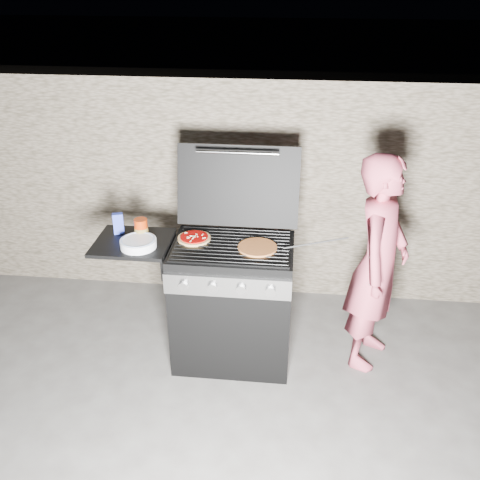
# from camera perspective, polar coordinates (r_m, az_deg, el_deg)

# --- Properties ---
(ground) EXTENTS (50.00, 50.00, 0.00)m
(ground) POSITION_cam_1_polar(r_m,az_deg,el_deg) (4.00, -0.73, -12.07)
(ground) COLOR #403D39
(stone_wall) EXTENTS (8.00, 0.35, 1.80)m
(stone_wall) POSITION_cam_1_polar(r_m,az_deg,el_deg) (4.44, 0.82, 5.77)
(stone_wall) COLOR #756858
(stone_wall) RESTS_ON ground
(gas_grill) EXTENTS (1.34, 0.79, 0.91)m
(gas_grill) POSITION_cam_1_polar(r_m,az_deg,el_deg) (3.76, -4.58, -6.44)
(gas_grill) COLOR black
(gas_grill) RESTS_ON ground
(pizza_topped) EXTENTS (0.23, 0.23, 0.02)m
(pizza_topped) POSITION_cam_1_polar(r_m,az_deg,el_deg) (3.57, -4.91, 0.25)
(pizza_topped) COLOR gold
(pizza_topped) RESTS_ON gas_grill
(pizza_plain) EXTENTS (0.31, 0.31, 0.01)m
(pizza_plain) POSITION_cam_1_polar(r_m,az_deg,el_deg) (3.45, 1.87, -0.78)
(pizza_plain) COLOR #D28241
(pizza_plain) RESTS_ON gas_grill
(sauce_jar) EXTENTS (0.10, 0.10, 0.14)m
(sauce_jar) POSITION_cam_1_polar(r_m,az_deg,el_deg) (3.63, -10.50, 1.21)
(sauce_jar) COLOR #942605
(sauce_jar) RESTS_ON gas_grill
(blue_carton) EXTENTS (0.08, 0.06, 0.15)m
(blue_carton) POSITION_cam_1_polar(r_m,az_deg,el_deg) (3.71, -12.85, 1.72)
(blue_carton) COLOR #283AB0
(blue_carton) RESTS_ON gas_grill
(plate_stack) EXTENTS (0.30, 0.30, 0.05)m
(plate_stack) POSITION_cam_1_polar(r_m,az_deg,el_deg) (3.53, -10.79, -0.35)
(plate_stack) COLOR white
(plate_stack) RESTS_ON gas_grill
(person) EXTENTS (0.55, 0.65, 1.53)m
(person) POSITION_cam_1_polar(r_m,az_deg,el_deg) (3.67, 14.50, -2.51)
(person) COLOR #B04356
(person) RESTS_ON ground
(tongs) EXTENTS (0.41, 0.06, 0.08)m
(tongs) POSITION_cam_1_polar(r_m,az_deg,el_deg) (3.45, 8.09, -0.36)
(tongs) COLOR black
(tongs) RESTS_ON gas_grill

